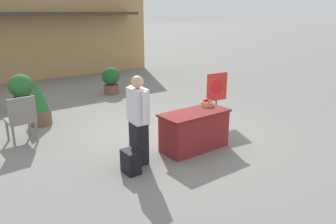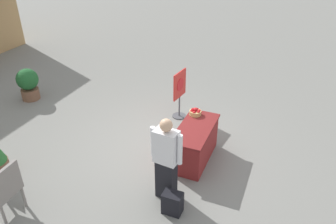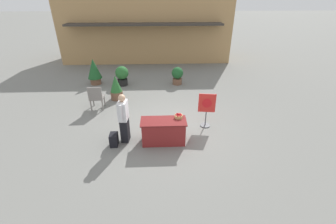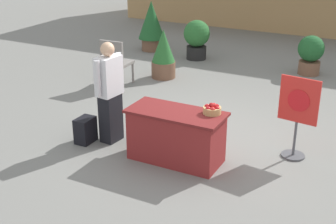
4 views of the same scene
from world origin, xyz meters
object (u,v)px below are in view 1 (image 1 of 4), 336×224
(display_table, at_px, (194,130))
(person_visitor, at_px, (138,120))
(apple_basket, at_px, (207,103))
(potted_plant_far_right, at_px, (39,103))
(potted_plant_far_left, at_px, (21,89))
(backpack, at_px, (131,162))
(poster_board, at_px, (217,96))
(patio_chair, at_px, (21,117))
(potted_plant_near_left, at_px, (111,79))

(display_table, distance_m, person_visitor, 1.33)
(apple_basket, bearing_deg, person_visitor, -178.54)
(apple_basket, bearing_deg, potted_plant_far_right, 127.85)
(potted_plant_far_left, bearing_deg, display_table, -68.72)
(backpack, bearing_deg, poster_board, 18.75)
(display_table, distance_m, poster_board, 1.84)
(person_visitor, relative_size, patio_chair, 1.60)
(backpack, height_order, poster_board, poster_board)
(display_table, bearing_deg, apple_basket, 18.85)
(poster_board, relative_size, potted_plant_far_right, 1.13)
(display_table, relative_size, backpack, 3.45)
(backpack, height_order, potted_plant_far_right, potted_plant_far_right)
(display_table, xyz_separation_m, apple_basket, (0.49, 0.17, 0.47))
(potted_plant_near_left, bearing_deg, person_visitor, -112.32)
(display_table, distance_m, backpack, 1.60)
(poster_board, bearing_deg, potted_plant_far_left, -132.58)
(backpack, height_order, patio_chair, patio_chair)
(person_visitor, height_order, patio_chair, person_visitor)
(apple_basket, distance_m, potted_plant_near_left, 5.12)
(backpack, bearing_deg, person_visitor, 37.44)
(patio_chair, bearing_deg, display_table, -134.90)
(patio_chair, xyz_separation_m, potted_plant_far_right, (0.65, 1.00, -0.03))
(backpack, distance_m, poster_board, 3.35)
(poster_board, distance_m, patio_chair, 4.53)
(potted_plant_far_left, bearing_deg, person_visitor, -81.26)
(apple_basket, relative_size, potted_plant_far_right, 0.23)
(backpack, bearing_deg, potted_plant_far_right, 97.60)
(poster_board, bearing_deg, backpack, -63.71)
(apple_basket, height_order, potted_plant_far_left, potted_plant_far_left)
(backpack, relative_size, potted_plant_near_left, 0.46)
(apple_basket, xyz_separation_m, patio_chair, (-3.21, 2.29, -0.29))
(apple_basket, bearing_deg, patio_chair, 144.41)
(backpack, xyz_separation_m, potted_plant_far_right, (-0.48, 3.60, 0.34))
(backpack, relative_size, poster_board, 0.33)
(person_visitor, xyz_separation_m, poster_board, (2.81, 0.81, -0.14))
(backpack, relative_size, potted_plant_far_left, 0.41)
(apple_basket, distance_m, potted_plant_far_left, 5.67)
(poster_board, bearing_deg, potted_plant_near_left, -163.34)
(backpack, xyz_separation_m, poster_board, (3.14, 1.07, 0.49))
(display_table, bearing_deg, potted_plant_far_right, 120.82)
(poster_board, bearing_deg, person_visitor, -66.37)
(potted_plant_far_right, bearing_deg, backpack, -82.40)
(person_visitor, xyz_separation_m, patio_chair, (-1.46, 2.34, -0.26))
(patio_chair, distance_m, potted_plant_near_left, 4.54)
(apple_basket, bearing_deg, backpack, -171.76)
(poster_board, bearing_deg, potted_plant_far_right, -117.42)
(potted_plant_near_left, bearing_deg, potted_plant_far_right, -148.38)
(patio_chair, height_order, potted_plant_far_right, potted_plant_far_right)
(backpack, distance_m, patio_chair, 2.85)
(potted_plant_far_right, bearing_deg, display_table, -59.18)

